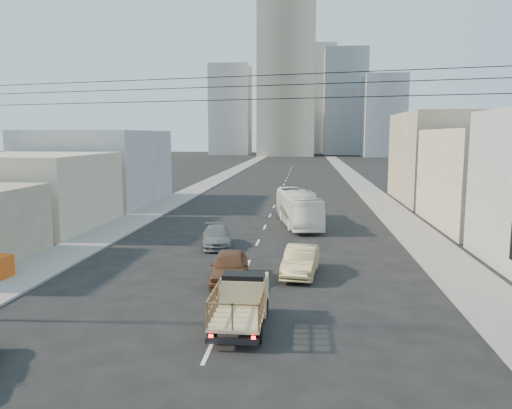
% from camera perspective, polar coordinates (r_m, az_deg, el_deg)
% --- Properties ---
extents(ground, '(420.00, 420.00, 0.00)m').
position_cam_1_polar(ground, '(16.46, -6.93, -19.31)').
color(ground, black).
rests_on(ground, ground).
extents(sidewalk_left, '(3.50, 180.00, 0.12)m').
position_cam_1_polar(sidewalk_left, '(85.92, -4.41, 2.94)').
color(sidewalk_left, gray).
rests_on(sidewalk_left, ground).
extents(sidewalk_right, '(3.50, 180.00, 0.12)m').
position_cam_1_polar(sidewalk_right, '(85.01, 11.40, 2.76)').
color(sidewalk_right, gray).
rests_on(sidewalk_right, ground).
extents(lane_dashes, '(0.15, 104.00, 0.01)m').
position_cam_1_polar(lane_dashes, '(67.76, 2.88, 1.57)').
color(lane_dashes, silver).
rests_on(lane_dashes, ground).
extents(flatbed_pickup, '(1.95, 4.41, 1.90)m').
position_cam_1_polar(flatbed_pickup, '(20.03, -1.72, -10.77)').
color(flatbed_pickup, '#C7B485').
rests_on(flatbed_pickup, ground).
extents(city_bus, '(4.24, 10.70, 2.90)m').
position_cam_1_polar(city_bus, '(42.14, 4.84, -0.36)').
color(city_bus, white).
rests_on(city_bus, ground).
extents(sedan_brown, '(2.29, 4.81, 1.59)m').
position_cam_1_polar(sedan_brown, '(25.94, -3.04, -7.10)').
color(sedan_brown, brown).
rests_on(sedan_brown, ground).
extents(sedan_tan, '(2.13, 4.81, 1.54)m').
position_cam_1_polar(sedan_tan, '(27.28, 5.14, -6.42)').
color(sedan_tan, tan).
rests_on(sedan_tan, ground).
extents(sedan_grey, '(2.72, 4.89, 1.34)m').
position_cam_1_polar(sedan_grey, '(34.07, -4.53, -3.68)').
color(sedan_grey, slate).
rests_on(sedan_grey, ground).
extents(overhead_wires, '(23.01, 5.02, 0.72)m').
position_cam_1_polar(overhead_wires, '(16.17, -6.29, 13.03)').
color(overhead_wires, black).
rests_on(overhead_wires, ground).
extents(bldg_right_mid, '(11.00, 14.00, 8.00)m').
position_cam_1_polar(bldg_right_mid, '(45.39, 26.62, 2.66)').
color(bldg_right_mid, '#BAAD96').
rests_on(bldg_right_mid, ground).
extents(bldg_right_far, '(12.00, 16.00, 10.00)m').
position_cam_1_polar(bldg_right_far, '(60.66, 21.77, 5.00)').
color(bldg_right_far, gray).
rests_on(bldg_right_far, ground).
extents(bldg_left_mid, '(11.00, 12.00, 6.00)m').
position_cam_1_polar(bldg_left_mid, '(44.52, -24.40, 1.41)').
color(bldg_left_mid, '#BAAD96').
rests_on(bldg_left_mid, ground).
extents(bldg_left_far, '(12.00, 16.00, 8.00)m').
position_cam_1_polar(bldg_left_far, '(58.05, -17.48, 4.10)').
color(bldg_left_far, gray).
rests_on(bldg_left_far, ground).
extents(high_rise_tower, '(20.00, 20.00, 60.00)m').
position_cam_1_polar(high_rise_tower, '(185.77, 3.54, 14.88)').
color(high_rise_tower, gray).
rests_on(high_rise_tower, ground).
extents(midrise_ne, '(16.00, 16.00, 40.00)m').
position_cam_1_polar(midrise_ne, '(200.19, 10.11, 11.40)').
color(midrise_ne, '#95989D').
rests_on(midrise_ne, ground).
extents(midrise_nw, '(15.00, 15.00, 34.00)m').
position_cam_1_polar(midrise_nw, '(196.69, -2.91, 10.70)').
color(midrise_nw, '#95989D').
rests_on(midrise_nw, ground).
extents(midrise_back, '(18.00, 18.00, 44.00)m').
position_cam_1_polar(midrise_back, '(214.77, 6.56, 11.76)').
color(midrise_back, gray).
rests_on(midrise_back, ground).
extents(midrise_east, '(14.00, 14.00, 28.00)m').
position_cam_1_polar(midrise_east, '(181.35, 14.39, 9.75)').
color(midrise_east, '#95989D').
rests_on(midrise_east, ground).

